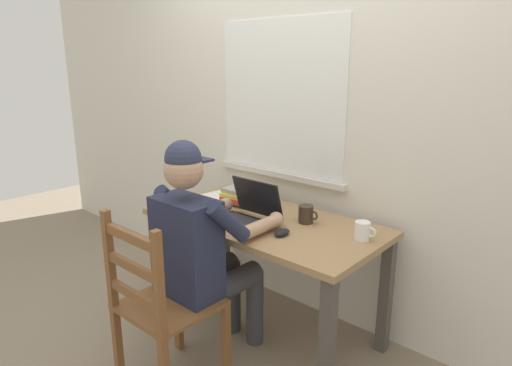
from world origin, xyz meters
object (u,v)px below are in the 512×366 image
object	(u,v)px
computer_mouse	(282,232)
coffee_mug_spare	(363,231)
wooden_chair	(161,306)
laptop	(247,213)
seated_person	(203,245)
coffee_mug_white	(206,204)
coffee_mug_dark	(306,214)
desk	(264,235)
book_stack_main	(237,196)

from	to	relation	value
computer_mouse	coffee_mug_spare	xyz separation A→B (m)	(0.34, 0.22, 0.03)
wooden_chair	laptop	world-z (taller)	laptop
seated_person	coffee_mug_white	xyz separation A→B (m)	(-0.30, 0.30, 0.08)
coffee_mug_dark	wooden_chair	bearing A→B (deg)	-108.02
seated_person	coffee_mug_white	distance (m)	0.43
laptop	coffee_mug_dark	bearing A→B (deg)	39.24
computer_mouse	coffee_mug_dark	xyz separation A→B (m)	(-0.02, 0.24, 0.03)
desk	computer_mouse	world-z (taller)	computer_mouse
desk	coffee_mug_dark	xyz separation A→B (m)	(0.22, 0.11, 0.15)
seated_person	laptop	bearing A→B (deg)	88.42
desk	laptop	distance (m)	0.19
laptop	coffee_mug_dark	distance (m)	0.33
desk	coffee_mug_dark	bearing A→B (deg)	26.84
coffee_mug_white	coffee_mug_spare	world-z (taller)	coffee_mug_spare
computer_mouse	coffee_mug_dark	size ratio (longest dim) A/B	0.83
coffee_mug_dark	desk	bearing A→B (deg)	-153.16
seated_person	wooden_chair	size ratio (longest dim) A/B	1.33
coffee_mug_white	book_stack_main	xyz separation A→B (m)	(0.04, 0.23, 0.01)
desk	seated_person	bearing A→B (deg)	-96.43
wooden_chair	computer_mouse	distance (m)	0.70
desk	computer_mouse	size ratio (longest dim) A/B	13.63
coffee_mug_white	book_stack_main	size ratio (longest dim) A/B	0.61
seated_person	book_stack_main	xyz separation A→B (m)	(-0.26, 0.53, 0.09)
laptop	book_stack_main	xyz separation A→B (m)	(-0.27, 0.21, -0.00)
desk	coffee_mug_dark	size ratio (longest dim) A/B	11.27
wooden_chair	coffee_mug_spare	world-z (taller)	wooden_chair
wooden_chair	coffee_mug_spare	bearing A→B (deg)	52.20
book_stack_main	coffee_mug_white	bearing A→B (deg)	-98.90
wooden_chair	desk	bearing A→B (deg)	86.13
wooden_chair	laptop	size ratio (longest dim) A/B	2.81
desk	coffee_mug_dark	distance (m)	0.28
book_stack_main	desk	bearing A→B (deg)	-18.96
wooden_chair	book_stack_main	distance (m)	0.91
coffee_mug_dark	book_stack_main	world-z (taller)	book_stack_main
laptop	coffee_mug_dark	world-z (taller)	laptop
coffee_mug_white	coffee_mug_spare	bearing A→B (deg)	13.51
laptop	coffee_mug_spare	distance (m)	0.64
laptop	computer_mouse	xyz separation A→B (m)	(0.27, -0.03, -0.04)
laptop	computer_mouse	world-z (taller)	laptop
desk	coffee_mug_white	distance (m)	0.40
desk	coffee_mug_spare	size ratio (longest dim) A/B	11.87
coffee_mug_white	coffee_mug_spare	xyz separation A→B (m)	(0.92, 0.22, 0.00)
book_stack_main	coffee_mug_dark	bearing A→B (deg)	0.31
wooden_chair	coffee_mug_spare	xyz separation A→B (m)	(0.62, 0.80, 0.31)
desk	coffee_mug_dark	world-z (taller)	coffee_mug_dark
seated_person	computer_mouse	xyz separation A→B (m)	(0.28, 0.29, 0.06)
computer_mouse	book_stack_main	bearing A→B (deg)	156.62
seated_person	laptop	distance (m)	0.34
desk	seated_person	size ratio (longest dim) A/B	1.11
computer_mouse	coffee_mug_white	size ratio (longest dim) A/B	0.86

